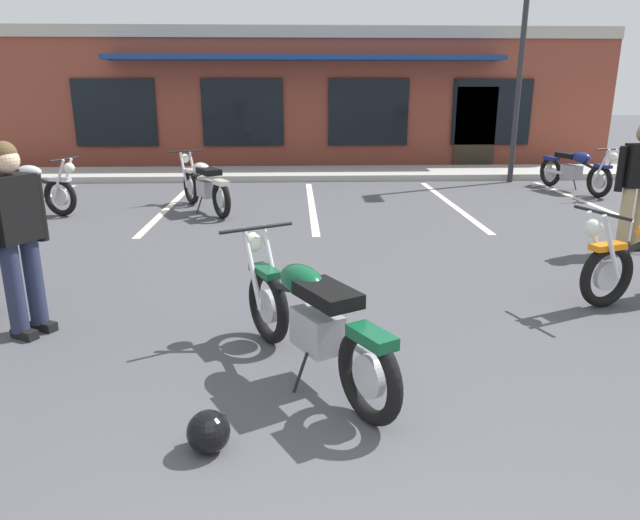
{
  "coord_description": "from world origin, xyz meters",
  "views": [
    {
      "loc": [
        -0.3,
        -1.37,
        2.09
      ],
      "look_at": [
        -0.08,
        3.76,
        0.55
      ],
      "focal_mm": 32.51,
      "sensor_mm": 36.0,
      "label": 1
    }
  ],
  "objects_px": {
    "helmet_on_pavement": "(209,432)",
    "parking_lot_lamp_post": "(525,42)",
    "motorcycle_foreground_classic": "(310,317)",
    "motorcycle_orange_scrambler": "(26,187)",
    "person_in_shorts_foreground": "(639,179)",
    "motorcycle_black_cruiser": "(205,184)",
    "person_by_back_row": "(16,229)",
    "motorcycle_blue_standard": "(575,169)",
    "traffic_cone": "(5,210)"
  },
  "relations": [
    {
      "from": "motorcycle_blue_standard",
      "to": "person_in_shorts_foreground",
      "type": "bearing_deg",
      "value": -106.67
    },
    {
      "from": "person_in_shorts_foreground",
      "to": "parking_lot_lamp_post",
      "type": "height_order",
      "value": "parking_lot_lamp_post"
    },
    {
      "from": "person_by_back_row",
      "to": "traffic_cone",
      "type": "height_order",
      "value": "person_by_back_row"
    },
    {
      "from": "person_in_shorts_foreground",
      "to": "person_by_back_row",
      "type": "height_order",
      "value": "same"
    },
    {
      "from": "motorcycle_black_cruiser",
      "to": "parking_lot_lamp_post",
      "type": "height_order",
      "value": "parking_lot_lamp_post"
    },
    {
      "from": "person_in_shorts_foreground",
      "to": "motorcycle_black_cruiser",
      "type": "bearing_deg",
      "value": 154.8
    },
    {
      "from": "person_in_shorts_foreground",
      "to": "traffic_cone",
      "type": "height_order",
      "value": "person_in_shorts_foreground"
    },
    {
      "from": "person_in_shorts_foreground",
      "to": "traffic_cone",
      "type": "xyz_separation_m",
      "value": [
        -8.94,
        1.74,
        -0.69
      ]
    },
    {
      "from": "helmet_on_pavement",
      "to": "parking_lot_lamp_post",
      "type": "height_order",
      "value": "parking_lot_lamp_post"
    },
    {
      "from": "motorcycle_black_cruiser",
      "to": "person_in_shorts_foreground",
      "type": "relative_size",
      "value": 1.14
    },
    {
      "from": "motorcycle_orange_scrambler",
      "to": "helmet_on_pavement",
      "type": "height_order",
      "value": "motorcycle_orange_scrambler"
    },
    {
      "from": "helmet_on_pavement",
      "to": "motorcycle_foreground_classic",
      "type": "bearing_deg",
      "value": 56.17
    },
    {
      "from": "motorcycle_orange_scrambler",
      "to": "traffic_cone",
      "type": "xyz_separation_m",
      "value": [
        0.09,
        -0.99,
        -0.2
      ]
    },
    {
      "from": "parking_lot_lamp_post",
      "to": "helmet_on_pavement",
      "type": "bearing_deg",
      "value": -118.81
    },
    {
      "from": "motorcycle_foreground_classic",
      "to": "person_by_back_row",
      "type": "xyz_separation_m",
      "value": [
        -2.44,
        0.87,
        0.49
      ]
    },
    {
      "from": "motorcycle_foreground_classic",
      "to": "motorcycle_black_cruiser",
      "type": "distance_m",
      "value": 6.37
    },
    {
      "from": "motorcycle_foreground_classic",
      "to": "motorcycle_black_cruiser",
      "type": "bearing_deg",
      "value": 105.26
    },
    {
      "from": "person_by_back_row",
      "to": "motorcycle_orange_scrambler",
      "type": "bearing_deg",
      "value": 113.44
    },
    {
      "from": "motorcycle_foreground_classic",
      "to": "motorcycle_orange_scrambler",
      "type": "distance_m",
      "value": 7.66
    },
    {
      "from": "motorcycle_orange_scrambler",
      "to": "traffic_cone",
      "type": "relative_size",
      "value": 3.81
    },
    {
      "from": "person_in_shorts_foreground",
      "to": "motorcycle_foreground_classic",
      "type": "bearing_deg",
      "value": -142.62
    },
    {
      "from": "motorcycle_foreground_classic",
      "to": "traffic_cone",
      "type": "height_order",
      "value": "motorcycle_foreground_classic"
    },
    {
      "from": "traffic_cone",
      "to": "motorcycle_black_cruiser",
      "type": "bearing_deg",
      "value": 20.38
    },
    {
      "from": "motorcycle_foreground_classic",
      "to": "motorcycle_orange_scrambler",
      "type": "relative_size",
      "value": 0.95
    },
    {
      "from": "motorcycle_foreground_classic",
      "to": "person_by_back_row",
      "type": "distance_m",
      "value": 2.64
    },
    {
      "from": "motorcycle_black_cruiser",
      "to": "person_in_shorts_foreground",
      "type": "bearing_deg",
      "value": -25.2
    },
    {
      "from": "motorcycle_orange_scrambler",
      "to": "person_by_back_row",
      "type": "xyz_separation_m",
      "value": [
        2.25,
        -5.19,
        0.49
      ]
    },
    {
      "from": "motorcycle_orange_scrambler",
      "to": "parking_lot_lamp_post",
      "type": "relative_size",
      "value": 0.44
    },
    {
      "from": "helmet_on_pavement",
      "to": "parking_lot_lamp_post",
      "type": "relative_size",
      "value": 0.06
    },
    {
      "from": "motorcycle_foreground_classic",
      "to": "parking_lot_lamp_post",
      "type": "bearing_deg",
      "value": 61.75
    },
    {
      "from": "motorcycle_foreground_classic",
      "to": "person_in_shorts_foreground",
      "type": "relative_size",
      "value": 1.14
    },
    {
      "from": "motorcycle_foreground_classic",
      "to": "motorcycle_orange_scrambler",
      "type": "height_order",
      "value": "same"
    },
    {
      "from": "person_in_shorts_foreground",
      "to": "person_by_back_row",
      "type": "xyz_separation_m",
      "value": [
        -6.78,
        -2.45,
        0.0
      ]
    },
    {
      "from": "motorcycle_foreground_classic",
      "to": "motorcycle_blue_standard",
      "type": "distance_m",
      "value": 9.62
    },
    {
      "from": "person_by_back_row",
      "to": "helmet_on_pavement",
      "type": "xyz_separation_m",
      "value": [
        1.81,
        -1.8,
        -0.82
      ]
    },
    {
      "from": "motorcycle_black_cruiser",
      "to": "person_in_shorts_foreground",
      "type": "distance_m",
      "value": 6.66
    },
    {
      "from": "motorcycle_orange_scrambler",
      "to": "person_in_shorts_foreground",
      "type": "distance_m",
      "value": 9.45
    },
    {
      "from": "person_in_shorts_foreground",
      "to": "helmet_on_pavement",
      "type": "distance_m",
      "value": 6.59
    },
    {
      "from": "motorcycle_blue_standard",
      "to": "parking_lot_lamp_post",
      "type": "bearing_deg",
      "value": 125.15
    },
    {
      "from": "motorcycle_black_cruiser",
      "to": "person_by_back_row",
      "type": "relative_size",
      "value": 1.14
    },
    {
      "from": "motorcycle_black_cruiser",
      "to": "person_in_shorts_foreground",
      "type": "height_order",
      "value": "person_in_shorts_foreground"
    },
    {
      "from": "motorcycle_blue_standard",
      "to": "traffic_cone",
      "type": "distance_m",
      "value": 10.63
    },
    {
      "from": "motorcycle_blue_standard",
      "to": "helmet_on_pavement",
      "type": "relative_size",
      "value": 7.95
    },
    {
      "from": "motorcycle_blue_standard",
      "to": "motorcycle_orange_scrambler",
      "type": "xyz_separation_m",
      "value": [
        -10.36,
        -1.72,
        0.0
      ]
    },
    {
      "from": "motorcycle_black_cruiser",
      "to": "person_in_shorts_foreground",
      "type": "xyz_separation_m",
      "value": [
        6.01,
        -2.83,
        0.49
      ]
    },
    {
      "from": "motorcycle_blue_standard",
      "to": "person_by_back_row",
      "type": "height_order",
      "value": "person_by_back_row"
    },
    {
      "from": "motorcycle_orange_scrambler",
      "to": "traffic_cone",
      "type": "distance_m",
      "value": 1.02
    },
    {
      "from": "motorcycle_blue_standard",
      "to": "person_in_shorts_foreground",
      "type": "xyz_separation_m",
      "value": [
        -1.33,
        -4.46,
        0.49
      ]
    },
    {
      "from": "motorcycle_foreground_classic",
      "to": "traffic_cone",
      "type": "bearing_deg",
      "value": 132.28
    },
    {
      "from": "motorcycle_black_cruiser",
      "to": "traffic_cone",
      "type": "xyz_separation_m",
      "value": [
        -2.92,
        -1.09,
        -0.2
      ]
    }
  ]
}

